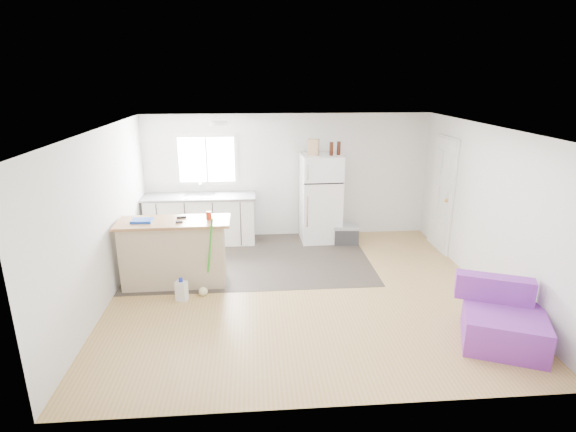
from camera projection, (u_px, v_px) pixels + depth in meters
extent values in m
cube|color=#A37F44|center=(301.00, 290.00, 6.74)|extent=(5.50, 5.00, 0.01)
cube|color=white|center=(302.00, 128.00, 6.02)|extent=(5.50, 5.00, 0.01)
cube|color=silver|center=(288.00, 176.00, 8.76)|extent=(5.50, 0.01, 2.40)
cube|color=silver|center=(332.00, 296.00, 4.00)|extent=(5.50, 0.01, 2.40)
cube|color=silver|center=(103.00, 218.00, 6.17)|extent=(0.01, 5.00, 2.40)
cube|color=silver|center=(488.00, 209.00, 6.59)|extent=(0.01, 5.00, 2.40)
cube|color=#302924|center=(252.00, 259.00, 7.87)|extent=(4.05, 2.50, 0.00)
cube|color=white|center=(207.00, 160.00, 8.53)|extent=(1.18, 0.04, 0.98)
cube|color=white|center=(207.00, 160.00, 8.51)|extent=(1.05, 0.01, 0.85)
cube|color=white|center=(207.00, 160.00, 8.50)|extent=(0.03, 0.02, 0.85)
cube|color=white|center=(442.00, 195.00, 8.11)|extent=(0.05, 0.82, 2.03)
cube|color=white|center=(442.00, 195.00, 8.11)|extent=(0.03, 0.92, 2.10)
sphere|color=gold|center=(447.00, 200.00, 7.81)|extent=(0.07, 0.07, 0.07)
cylinder|color=white|center=(219.00, 123.00, 7.08)|extent=(0.30, 0.30, 0.07)
cube|color=white|center=(201.00, 220.00, 8.55)|extent=(2.02, 0.62, 0.89)
cube|color=slate|center=(200.00, 197.00, 8.41)|extent=(2.08, 0.66, 0.04)
cube|color=silver|center=(200.00, 197.00, 8.38)|extent=(0.56, 0.43, 0.06)
cube|color=tan|center=(174.00, 254.00, 6.82)|extent=(1.52, 0.56, 0.98)
cube|color=#A17045|center=(174.00, 222.00, 6.66)|extent=(1.67, 0.66, 0.04)
cube|color=white|center=(320.00, 198.00, 8.56)|extent=(0.76, 0.72, 1.67)
cube|color=black|center=(324.00, 184.00, 8.12)|extent=(0.74, 0.04, 0.02)
cube|color=silver|center=(308.00, 172.00, 8.03)|extent=(0.03, 0.02, 0.30)
cube|color=silver|center=(307.00, 212.00, 8.25)|extent=(0.03, 0.02, 0.59)
cube|color=#303032|center=(346.00, 236.00, 8.58)|extent=(0.48, 0.34, 0.30)
cube|color=gray|center=(346.00, 227.00, 8.52)|extent=(0.50, 0.36, 0.06)
cube|color=purple|center=(504.00, 328.00, 5.33)|extent=(1.16, 1.13, 0.42)
cube|color=purple|center=(494.00, 288.00, 5.52)|extent=(0.91, 0.55, 0.32)
cube|color=silver|center=(182.00, 291.00, 6.40)|extent=(0.19, 0.16, 0.29)
cylinder|color=#1725A1|center=(181.00, 280.00, 6.35)|extent=(0.07, 0.07, 0.06)
cylinder|color=green|center=(210.00, 254.00, 6.52)|extent=(0.19, 0.28, 1.14)
sphere|color=beige|center=(203.00, 292.00, 6.57)|extent=(0.13, 0.13, 0.13)
cylinder|color=red|center=(209.00, 215.00, 6.71)|extent=(0.09, 0.09, 0.12)
cube|color=#123BAE|center=(142.00, 221.00, 6.60)|extent=(0.31, 0.23, 0.04)
cube|color=black|center=(181.00, 217.00, 6.78)|extent=(0.15, 0.08, 0.03)
cube|color=black|center=(179.00, 222.00, 6.57)|extent=(0.11, 0.07, 0.03)
cube|color=tan|center=(313.00, 147.00, 8.20)|extent=(0.22, 0.16, 0.30)
cylinder|color=#39160A|center=(331.00, 149.00, 8.19)|extent=(0.09, 0.09, 0.25)
cylinder|color=#39160A|center=(339.00, 148.00, 8.25)|extent=(0.09, 0.09, 0.25)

